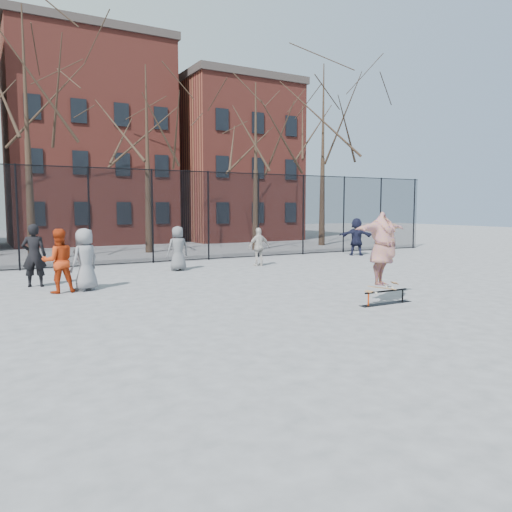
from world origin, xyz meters
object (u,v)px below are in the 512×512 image
bystander_red (58,261)px  bystander_grey (85,260)px  skateboard (382,289)px  bystander_black (34,255)px  bystander_white (259,247)px  skate_rail (386,299)px  bystander_extra (178,248)px  bystander_navy (356,237)px  skater (383,250)px

bystander_red → bystander_grey: bearing=179.9°
bystander_grey → bystander_red: 0.72m
skateboard → bystander_red: bystander_red is taller
bystander_black → skateboard: bearing=150.7°
bystander_white → skateboard: bearing=84.4°
bystander_black → bystander_white: bystander_black is taller
skate_rail → skateboard: (-0.14, -0.00, 0.26)m
bystander_extra → skate_rail: bearing=103.2°
bystander_black → bystander_navy: bearing=-153.7°
bystander_red → bystander_navy: bearing=-166.6°
skater → bystander_red: (-6.67, 5.69, -0.44)m
skater → bystander_red: size_ratio=1.23×
skateboard → bystander_grey: bystander_grey is taller
skater → bystander_extra: (-2.03, 8.67, -0.50)m
skater → bystander_red: skater is taller
bystander_white → bystander_red: bearing=22.7°
skate_rail → bystander_white: 8.58m
bystander_navy → bystander_black: bearing=51.5°
bystander_white → bystander_black: bearing=12.2°
bystander_navy → bystander_extra: 9.88m
skate_rail → bystander_black: size_ratio=0.81×
skater → bystander_white: skater is taller
skate_rail → bystander_black: bearing=135.4°
skate_rail → bystander_red: 8.91m
bystander_navy → bystander_extra: bearing=48.4°
skate_rail → bystander_navy: 12.54m
skater → bystander_black: 10.14m
skate_rail → bystander_red: bearing=140.1°
bystander_navy → bystander_grey: bearing=58.1°
bystander_black → bystander_extra: 5.32m
skateboard → skater: bearing=0.0°
skate_rail → bystander_red: (-6.81, 5.69, 0.76)m
bystander_grey → bystander_white: (7.32, 2.74, -0.12)m
skater → bystander_black: bearing=116.5°
bystander_navy → bystander_white: bearing=53.9°
skateboard → bystander_white: (1.37, 8.46, 0.39)m
bystander_navy → bystander_extra: size_ratio=1.11×
bystander_navy → skater: bearing=93.0°
skateboard → bystander_navy: bystander_navy is taller
skater → bystander_black: (-7.14, 7.19, -0.39)m
skateboard → skater: 0.95m
bystander_red → bystander_white: bearing=-163.9°
bystander_grey → bystander_navy: 14.34m
bystander_white → bystander_navy: size_ratio=0.84×
bystander_extra → bystander_navy: bearing=-173.6°
bystander_black → bystander_extra: bearing=-147.9°
bystander_red → skate_rail: bearing=137.2°
skate_rail → bystander_extra: (-2.17, 8.67, 0.71)m
bystander_grey → bystander_red: bearing=-28.0°
skater → bystander_red: bearing=121.2°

